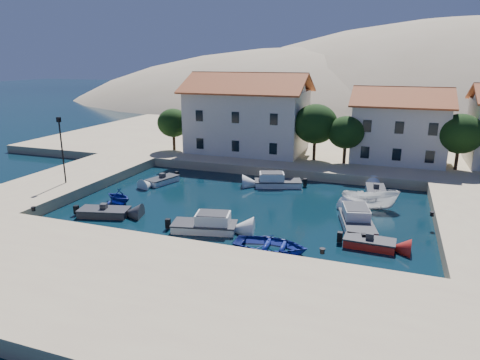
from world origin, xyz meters
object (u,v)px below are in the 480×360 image
at_px(building_mid, 399,123).
at_px(cabin_cruiser_east, 357,221).
at_px(lamppost, 61,144).
at_px(building_left, 248,112).
at_px(cabin_cruiser_south, 204,225).
at_px(rowboat_south, 270,251).
at_px(boat_east, 369,209).

height_order(building_mid, cabin_cruiser_east, building_mid).
height_order(lamppost, cabin_cruiser_east, lamppost).
distance_m(building_left, lamppost, 23.10).
relative_size(lamppost, cabin_cruiser_south, 1.22).
relative_size(lamppost, rowboat_south, 1.25).
distance_m(building_mid, rowboat_south, 28.38).
relative_size(cabin_cruiser_south, cabin_cruiser_east, 0.89).
bearing_deg(rowboat_south, building_mid, -17.96).
xyz_separation_m(building_mid, cabin_cruiser_south, (-13.20, -25.17, -4.75)).
relative_size(building_left, building_mid, 1.40).
height_order(building_left, cabin_cruiser_east, building_left).
bearing_deg(rowboat_south, cabin_cruiser_south, 71.31).
bearing_deg(building_mid, rowboat_south, -105.88).
height_order(building_mid, lamppost, building_mid).
height_order(cabin_cruiser_south, cabin_cruiser_east, same).
xyz_separation_m(lamppost, cabin_cruiser_east, (26.93, 0.34, -4.28)).
distance_m(lamppost, cabin_cruiser_south, 17.36).
distance_m(building_mid, boat_east, 16.99).
bearing_deg(cabin_cruiser_east, building_left, 24.44).
xyz_separation_m(lamppost, boat_east, (27.60, 4.94, -4.75)).
relative_size(building_mid, cabin_cruiser_east, 1.84).
height_order(building_mid, rowboat_south, building_mid).
bearing_deg(lamppost, rowboat_south, -14.92).
xyz_separation_m(building_left, cabin_cruiser_south, (4.80, -24.17, -5.46)).
distance_m(cabin_cruiser_south, boat_east, 14.52).
bearing_deg(building_mid, lamppost, -144.55).
bearing_deg(cabin_cruiser_south, building_mid, 49.86).
height_order(building_left, cabin_cruiser_south, building_left).
bearing_deg(lamppost, cabin_cruiser_south, -14.34).
bearing_deg(building_mid, building_left, -176.82).
height_order(building_left, lamppost, building_left).
relative_size(rowboat_south, cabin_cruiser_east, 0.87).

